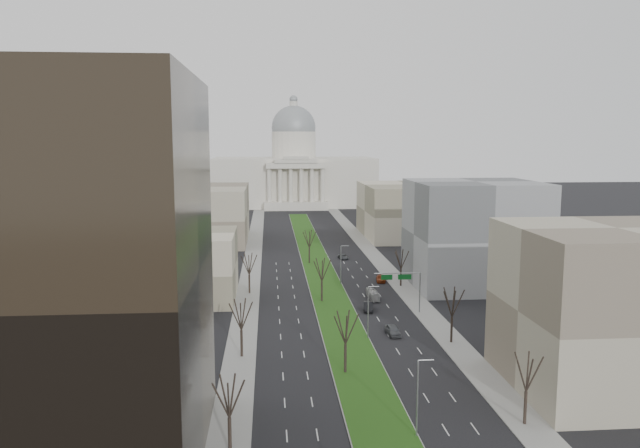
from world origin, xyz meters
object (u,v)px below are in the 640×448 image
car_black (368,307)px  car_red (381,279)px  car_grey_near (393,330)px  box_van (373,295)px  car_grey_far (343,257)px

car_black → car_red: (6.94, 24.70, -0.11)m
car_grey_near → box_van: (0.60, 24.36, 0.11)m
car_grey_near → car_grey_far: (-0.35, 68.90, -0.20)m
car_grey_far → box_van: size_ratio=0.68×
car_black → car_grey_far: (1.43, 53.34, -0.20)m
car_red → box_van: (-4.57, -15.90, 0.22)m
car_black → box_van: size_ratio=0.75×
car_grey_near → car_grey_far: 68.90m
car_grey_near → car_black: (-1.78, 15.56, 0.00)m
car_black → box_van: (2.37, 8.80, 0.11)m
car_grey_near → car_red: car_grey_near is taller
car_black → car_red: bearing=83.2°
box_van → car_black: bearing=-107.6°
car_grey_near → car_red: size_ratio=0.98×
car_grey_far → box_van: (0.95, -44.54, 0.31)m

